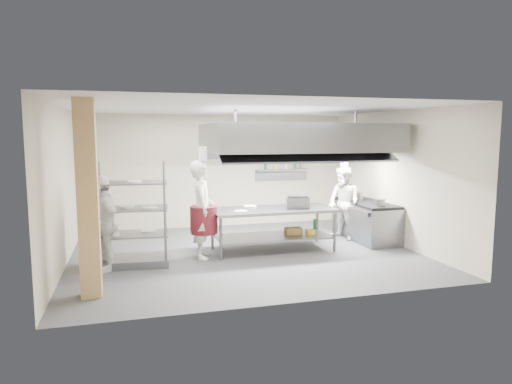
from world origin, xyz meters
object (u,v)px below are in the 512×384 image
object	(u,v)px
chef_head	(202,210)
chef_plating	(103,223)
griddle	(297,202)
stockpot	(357,196)
chef_line	(344,203)
island	(273,229)
pass_rack	(132,214)
cooking_range	(365,221)

from	to	relation	value
chef_head	chef_plating	distance (m)	1.90
griddle	stockpot	distance (m)	1.88
stockpot	chef_line	bearing A→B (deg)	-170.07
island	chef_plating	size ratio (longest dim) A/B	1.50
pass_rack	cooking_range	distance (m)	5.43
island	griddle	bearing A→B (deg)	-3.25
island	griddle	distance (m)	0.79
chef_line	stockpot	size ratio (longest dim) A/B	5.86
island	chef_plating	xyz separation A→B (m)	(-3.41, -0.57, 0.42)
chef_head	cooking_range	bearing A→B (deg)	-73.87
island	chef_line	size ratio (longest dim) A/B	1.52
chef_head	stockpot	distance (m)	3.94
pass_rack	chef_plating	size ratio (longest dim) A/B	1.12
chef_head	griddle	distance (m)	2.10
chef_head	griddle	size ratio (longest dim) A/B	4.03
cooking_range	griddle	xyz separation A→B (m)	(-1.91, -0.47, 0.61)
stockpot	chef_plating	bearing A→B (deg)	-168.12
cooking_range	chef_line	bearing A→B (deg)	166.76
cooking_range	chef_plating	size ratio (longest dim) A/B	1.14
cooking_range	chef_line	size ratio (longest dim) A/B	1.16
stockpot	island	bearing A→B (deg)	-164.66
chef_line	griddle	world-z (taller)	chef_line
pass_rack	stockpot	distance (m)	5.29
island	chef_head	size ratio (longest dim) A/B	1.33
chef_head	chef_line	xyz separation A→B (m)	(3.49, 0.75, -0.12)
pass_rack	chef_line	distance (m)	4.92
cooking_range	stockpot	world-z (taller)	stockpot
pass_rack	stockpot	bearing A→B (deg)	15.23
cooking_range	chef_plating	world-z (taller)	chef_plating
stockpot	cooking_range	bearing A→B (deg)	-50.84
chef_plating	stockpot	world-z (taller)	chef_plating
island	stockpot	size ratio (longest dim) A/B	8.88
chef_plating	stockpot	distance (m)	5.83
pass_rack	chef_head	world-z (taller)	chef_head
chef_line	griddle	xyz separation A→B (m)	(-1.40, -0.59, 0.17)
chef_head	chef_plating	world-z (taller)	chef_head
cooking_range	chef_head	bearing A→B (deg)	-171.02
island	pass_rack	xyz separation A→B (m)	(-2.89, -0.36, 0.52)
island	griddle	xyz separation A→B (m)	(0.54, -0.03, 0.57)
chef_plating	stockpot	xyz separation A→B (m)	(5.71, 1.20, 0.13)
island	chef_head	world-z (taller)	chef_head
cooking_range	chef_head	world-z (taller)	chef_head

